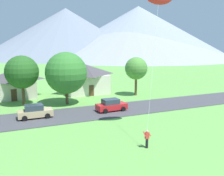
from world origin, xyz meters
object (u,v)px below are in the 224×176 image
Objects in this scene: tree_left_of_center at (22,72)px; parked_car_tan_west_end at (35,112)px; tree_right_of_center at (136,69)px; tree_near_left at (66,73)px; house_leftmost at (13,84)px; house_left_center at (86,78)px; parked_car_red_mid_west at (111,105)px.

tree_left_of_center is 8.89m from parked_car_tan_west_end.
tree_near_left is at bearing -172.36° from tree_right_of_center.
house_leftmost is 1.14× the size of tree_right_of_center.
house_left_center reaches higher than parked_car_red_mid_west.
parked_car_tan_west_end is (0.85, -7.78, -4.22)m from tree_left_of_center.
tree_right_of_center is at bearing -18.44° from house_leftmost.
tree_right_of_center reaches higher than parked_car_tan_west_end.
parked_car_tan_west_end is (-5.40, -5.87, -4.03)m from tree_near_left.
parked_car_red_mid_west is (-0.75, -14.25, -1.98)m from house_left_center.
house_left_center is 9.92m from tree_right_of_center.
house_left_center is 13.22m from tree_left_of_center.
house_leftmost is at bearing 131.02° from tree_near_left.
parked_car_tan_west_end and parked_car_red_mid_west have the same top height.
tree_near_left is at bearing 125.43° from parked_car_red_mid_west.
parked_car_red_mid_west is (4.69, -6.59, -4.03)m from tree_near_left.
tree_near_left reaches higher than house_left_center.
tree_left_of_center reaches higher than house_leftmost.
tree_left_of_center is at bearing 142.16° from parked_car_red_mid_west.
tree_near_left is 9.04m from parked_car_red_mid_west.
house_leftmost is 0.98× the size of tree_near_left.
parked_car_tan_west_end is (-10.84, -13.53, -1.98)m from house_left_center.
tree_near_left is at bearing -125.40° from house_left_center.
tree_right_of_center is (13.14, 1.76, 0.03)m from tree_near_left.
tree_near_left is 1.07× the size of tree_left_of_center.
parked_car_tan_west_end is at bearing -128.72° from house_left_center.
tree_near_left is (7.53, -8.65, 2.44)m from house_leftmost.
parked_car_red_mid_west is at bearing -93.01° from house_left_center.
parked_car_tan_west_end is 0.99× the size of parked_car_red_mid_west.
tree_near_left reaches higher than house_leftmost.
tree_left_of_center reaches higher than parked_car_tan_west_end.
parked_car_red_mid_west is at bearing -54.57° from tree_near_left.
house_leftmost is 1.89× the size of parked_car_tan_west_end.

